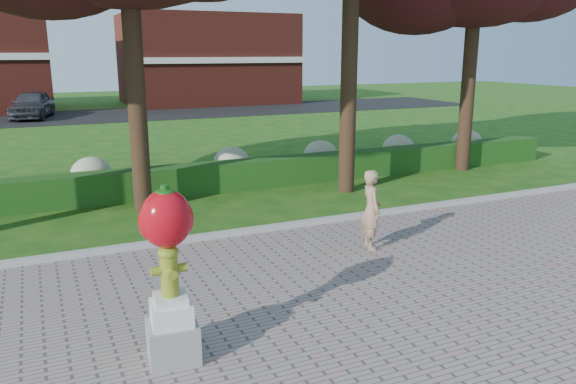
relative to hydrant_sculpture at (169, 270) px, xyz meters
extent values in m
plane|color=#184C13|center=(2.96, 1.32, -1.24)|extent=(100.00, 100.00, 0.00)
cube|color=#ADADA5|center=(2.96, 4.32, -1.16)|extent=(40.00, 0.18, 0.15)
cube|color=#1F4012|center=(2.96, 8.32, -0.84)|extent=(24.00, 0.70, 0.80)
ellipsoid|color=#B4BE91|center=(-0.04, 9.32, -0.69)|extent=(1.10, 1.10, 0.99)
ellipsoid|color=#B4BE91|center=(3.96, 9.32, -0.69)|extent=(1.10, 1.10, 0.99)
ellipsoid|color=#B4BE91|center=(6.96, 9.32, -0.69)|extent=(1.10, 1.10, 0.99)
ellipsoid|color=#B4BE91|center=(9.96, 9.32, -0.69)|extent=(1.10, 1.10, 0.99)
ellipsoid|color=#B4BE91|center=(12.96, 9.32, -0.69)|extent=(1.10, 1.10, 0.99)
cube|color=black|center=(2.96, 29.32, -1.23)|extent=(50.00, 8.00, 0.02)
cube|color=maroon|center=(10.96, 35.32, 1.96)|extent=(12.00, 8.00, 6.40)
cylinder|color=black|center=(0.96, 7.32, 1.84)|extent=(0.44, 0.44, 6.16)
cylinder|color=black|center=(6.46, 6.82, 2.40)|extent=(0.44, 0.44, 7.28)
cylinder|color=black|center=(11.46, 7.82, 1.70)|extent=(0.44, 0.44, 5.88)
cube|color=gray|center=(0.00, 0.00, -0.95)|extent=(0.67, 0.67, 0.49)
cube|color=silver|center=(0.00, 0.00, -0.56)|extent=(0.54, 0.54, 0.28)
cube|color=silver|center=(0.00, 0.00, -0.38)|extent=(0.43, 0.43, 0.10)
cylinder|color=olive|center=(0.00, 0.00, -0.05)|extent=(0.22, 0.22, 0.55)
ellipsoid|color=olive|center=(0.00, 0.00, 0.22)|extent=(0.26, 0.26, 0.18)
cylinder|color=olive|center=(-0.16, 0.00, 0.01)|extent=(0.12, 0.11, 0.11)
cylinder|color=olive|center=(0.16, 0.00, 0.01)|extent=(0.12, 0.11, 0.11)
cylinder|color=olive|center=(0.00, -0.15, 0.01)|extent=(0.12, 0.12, 0.12)
cylinder|color=olive|center=(0.00, 0.00, 0.30)|extent=(0.08, 0.08, 0.05)
ellipsoid|color=red|center=(0.00, 0.00, 0.65)|extent=(0.62, 0.55, 0.72)
ellipsoid|color=red|center=(-0.18, 0.00, 0.63)|extent=(0.30, 0.30, 0.46)
ellipsoid|color=red|center=(0.18, 0.00, 0.63)|extent=(0.30, 0.30, 0.46)
cylinder|color=#175112|center=(0.00, 0.00, 1.00)|extent=(0.10, 0.10, 0.12)
ellipsoid|color=#175112|center=(0.00, 0.00, 0.97)|extent=(0.24, 0.24, 0.08)
imported|color=tan|center=(4.47, 2.46, -0.41)|extent=(0.49, 0.64, 1.57)
imported|color=#3E4146|center=(-1.31, 29.45, -0.42)|extent=(2.90, 4.96, 1.59)
camera|label=1|loc=(-1.31, -6.37, 2.57)|focal=35.00mm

